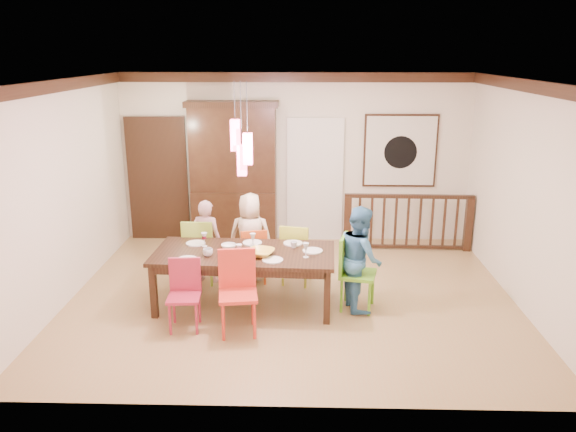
{
  "coord_description": "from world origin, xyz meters",
  "views": [
    {
      "loc": [
        0.15,
        -7.09,
        3.25
      ],
      "look_at": [
        -0.05,
        0.08,
        1.13
      ],
      "focal_mm": 35.0,
      "sensor_mm": 36.0,
      "label": 1
    }
  ],
  "objects_px": {
    "chair_end_right": "(358,268)",
    "person_far_mid": "(250,237)",
    "dining_table": "(244,257)",
    "person_far_left": "(207,241)",
    "balustrade": "(408,221)",
    "chair_far_left": "(200,246)",
    "person_end_right": "(360,258)",
    "china_hutch": "(234,173)"
  },
  "relations": [
    {
      "from": "dining_table",
      "to": "chair_far_left",
      "type": "bearing_deg",
      "value": 135.72
    },
    {
      "from": "person_far_left",
      "to": "person_end_right",
      "type": "distance_m",
      "value": 2.28
    },
    {
      "from": "dining_table",
      "to": "person_far_mid",
      "type": "height_order",
      "value": "person_far_mid"
    },
    {
      "from": "person_far_left",
      "to": "person_end_right",
      "type": "relative_size",
      "value": 0.89
    },
    {
      "from": "dining_table",
      "to": "person_far_left",
      "type": "height_order",
      "value": "person_far_left"
    },
    {
      "from": "chair_far_left",
      "to": "person_far_left",
      "type": "distance_m",
      "value": 0.11
    },
    {
      "from": "chair_far_left",
      "to": "chair_end_right",
      "type": "distance_m",
      "value": 2.34
    },
    {
      "from": "dining_table",
      "to": "china_hutch",
      "type": "height_order",
      "value": "china_hutch"
    },
    {
      "from": "china_hutch",
      "to": "balustrade",
      "type": "bearing_deg",
      "value": -6.68
    },
    {
      "from": "china_hutch",
      "to": "person_far_mid",
      "type": "height_order",
      "value": "china_hutch"
    },
    {
      "from": "balustrade",
      "to": "person_far_left",
      "type": "height_order",
      "value": "person_far_left"
    },
    {
      "from": "china_hutch",
      "to": "dining_table",
      "type": "bearing_deg",
      "value": -80.36
    },
    {
      "from": "balustrade",
      "to": "person_far_left",
      "type": "relative_size",
      "value": 1.75
    },
    {
      "from": "person_far_left",
      "to": "chair_far_left",
      "type": "bearing_deg",
      "value": 29.26
    },
    {
      "from": "chair_end_right",
      "to": "person_far_mid",
      "type": "relative_size",
      "value": 0.75
    },
    {
      "from": "person_far_mid",
      "to": "chair_end_right",
      "type": "bearing_deg",
      "value": 147.74
    },
    {
      "from": "chair_far_left",
      "to": "chair_end_right",
      "type": "bearing_deg",
      "value": 159.87
    },
    {
      "from": "balustrade",
      "to": "person_end_right",
      "type": "height_order",
      "value": "person_end_right"
    },
    {
      "from": "chair_far_left",
      "to": "dining_table",
      "type": "bearing_deg",
      "value": 133.44
    },
    {
      "from": "chair_far_left",
      "to": "china_hutch",
      "type": "xyz_separation_m",
      "value": [
        0.28,
        1.81,
        0.67
      ]
    },
    {
      "from": "person_far_mid",
      "to": "china_hutch",
      "type": "bearing_deg",
      "value": -75.55
    },
    {
      "from": "person_end_right",
      "to": "chair_end_right",
      "type": "bearing_deg",
      "value": 140.34
    },
    {
      "from": "person_far_mid",
      "to": "dining_table",
      "type": "bearing_deg",
      "value": 90.28
    },
    {
      "from": "chair_far_left",
      "to": "person_far_mid",
      "type": "relative_size",
      "value": 0.74
    },
    {
      "from": "chair_end_right",
      "to": "person_far_mid",
      "type": "xyz_separation_m",
      "value": [
        -1.48,
        0.94,
        0.09
      ]
    },
    {
      "from": "china_hutch",
      "to": "person_far_left",
      "type": "height_order",
      "value": "china_hutch"
    },
    {
      "from": "person_far_left",
      "to": "china_hutch",
      "type": "bearing_deg",
      "value": -84.72
    },
    {
      "from": "balustrade",
      "to": "person_far_mid",
      "type": "bearing_deg",
      "value": -150.44
    },
    {
      "from": "chair_end_right",
      "to": "person_far_left",
      "type": "xyz_separation_m",
      "value": [
        -2.1,
        0.85,
        0.05
      ]
    },
    {
      "from": "dining_table",
      "to": "person_far_mid",
      "type": "relative_size",
      "value": 1.83
    },
    {
      "from": "chair_end_right",
      "to": "person_end_right",
      "type": "distance_m",
      "value": 0.13
    },
    {
      "from": "chair_far_left",
      "to": "person_far_left",
      "type": "relative_size",
      "value": 0.79
    },
    {
      "from": "balustrade",
      "to": "chair_end_right",
      "type": "bearing_deg",
      "value": -113.17
    },
    {
      "from": "dining_table",
      "to": "person_far_mid",
      "type": "xyz_separation_m",
      "value": [
        -0.0,
        0.88,
        -0.02
      ]
    },
    {
      "from": "chair_end_right",
      "to": "person_far_mid",
      "type": "distance_m",
      "value": 1.75
    },
    {
      "from": "chair_far_left",
      "to": "balustrade",
      "type": "height_order",
      "value": "chair_far_left"
    },
    {
      "from": "chair_far_left",
      "to": "person_far_left",
      "type": "xyz_separation_m",
      "value": [
        0.09,
        0.03,
        0.06
      ]
    },
    {
      "from": "chair_end_right",
      "to": "person_far_mid",
      "type": "bearing_deg",
      "value": 71.01
    },
    {
      "from": "chair_far_left",
      "to": "person_far_left",
      "type": "height_order",
      "value": "person_far_left"
    },
    {
      "from": "person_far_mid",
      "to": "balustrade",
      "type": "bearing_deg",
      "value": -151.6
    },
    {
      "from": "dining_table",
      "to": "person_end_right",
      "type": "bearing_deg",
      "value": 2.5
    },
    {
      "from": "chair_far_left",
      "to": "person_end_right",
      "type": "height_order",
      "value": "person_end_right"
    }
  ]
}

